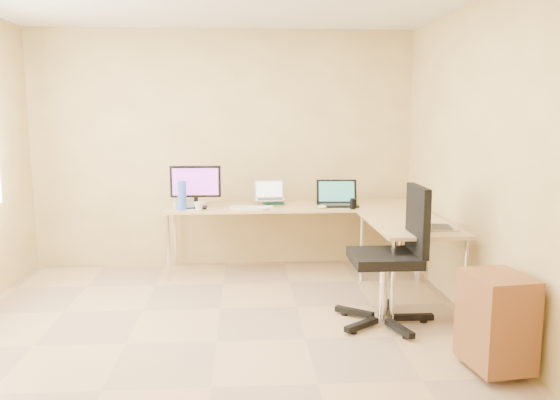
{
  "coord_description": "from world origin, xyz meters",
  "views": [
    {
      "loc": [
        0.21,
        -4.03,
        1.69
      ],
      "look_at": [
        0.55,
        1.1,
        0.9
      ],
      "focal_mm": 36.07,
      "sensor_mm": 36.0,
      "label": 1
    }
  ],
  "objects": [
    {
      "name": "floor",
      "position": [
        0.0,
        0.0,
        0.0
      ],
      "size": [
        4.5,
        4.5,
        0.0
      ],
      "primitive_type": "plane",
      "color": "tan",
      "rests_on": "ground"
    },
    {
      "name": "monitor",
      "position": [
        -0.27,
        1.71,
        0.95
      ],
      "size": [
        0.52,
        0.17,
        0.44
      ],
      "primitive_type": "cube",
      "rotation": [
        0.0,
        0.0,
        0.0
      ],
      "color": "black",
      "rests_on": "desk_main"
    },
    {
      "name": "desk_return",
      "position": [
        1.7,
        0.85,
        0.36
      ],
      "size": [
        0.7,
        1.3,
        0.73
      ],
      "primitive_type": "cube",
      "color": "tan",
      "rests_on": "ground"
    },
    {
      "name": "book_stack",
      "position": [
        0.53,
        2.01,
        0.75
      ],
      "size": [
        0.23,
        0.3,
        0.05
      ],
      "primitive_type": "cube",
      "rotation": [
        0.0,
        0.0,
        0.1
      ],
      "color": "#1B6C5B",
      "rests_on": "desk_main"
    },
    {
      "name": "laptop_center",
      "position": [
        0.49,
        1.89,
        0.88
      ],
      "size": [
        0.33,
        0.26,
        0.2
      ],
      "primitive_type": "cube",
      "rotation": [
        0.0,
        0.0,
        0.06
      ],
      "color": "silver",
      "rests_on": "desk_main"
    },
    {
      "name": "mug",
      "position": [
        -0.23,
        1.55,
        0.77
      ],
      "size": [
        0.11,
        0.11,
        0.09
      ],
      "primitive_type": "imported",
      "rotation": [
        0.0,
        0.0,
        -0.2
      ],
      "color": "silver",
      "rests_on": "desk_main"
    },
    {
      "name": "wall_back",
      "position": [
        0.0,
        2.25,
        1.3
      ],
      "size": [
        4.5,
        0.0,
        4.5
      ],
      "primitive_type": "plane",
      "rotation": [
        1.57,
        0.0,
        0.0
      ],
      "color": "#DDC181",
      "rests_on": "ground"
    },
    {
      "name": "mouse",
      "position": [
        1.01,
        1.6,
        0.75
      ],
      "size": [
        0.1,
        0.07,
        0.04
      ],
      "primitive_type": "ellipsoid",
      "rotation": [
        0.0,
        0.0,
        -0.01
      ],
      "color": "silver",
      "rests_on": "desk_main"
    },
    {
      "name": "papers",
      "position": [
        -0.34,
        1.71,
        0.73
      ],
      "size": [
        0.25,
        0.32,
        0.01
      ],
      "primitive_type": "cube",
      "rotation": [
        0.0,
        0.0,
        -0.21
      ],
      "color": "silver",
      "rests_on": "desk_main"
    },
    {
      "name": "keyboard",
      "position": [
        0.3,
        1.67,
        0.74
      ],
      "size": [
        0.45,
        0.16,
        0.02
      ],
      "primitive_type": "cube",
      "rotation": [
        0.0,
        0.0,
        -0.09
      ],
      "color": "silver",
      "rests_on": "desk_main"
    },
    {
      "name": "office_chair",
      "position": [
        1.33,
        0.29,
        0.5
      ],
      "size": [
        0.69,
        0.69,
        1.14
      ],
      "primitive_type": "cube",
      "rotation": [
        0.0,
        0.0,
        -0.01
      ],
      "color": "black",
      "rests_on": "ground"
    },
    {
      "name": "wall_front",
      "position": [
        0.0,
        -2.25,
        1.3
      ],
      "size": [
        4.5,
        0.0,
        4.5
      ],
      "primitive_type": "plane",
      "rotation": [
        -1.57,
        0.0,
        0.0
      ],
      "color": "#DDC181",
      "rests_on": "ground"
    },
    {
      "name": "desk_fan",
      "position": [
        -0.2,
        2.05,
        0.86
      ],
      "size": [
        0.24,
        0.24,
        0.26
      ],
      "primitive_type": "cylinder",
      "rotation": [
        0.0,
        0.0,
        -0.21
      ],
      "color": "white",
      "rests_on": "desk_main"
    },
    {
      "name": "black_cup",
      "position": [
        1.33,
        1.55,
        0.78
      ],
      "size": [
        0.08,
        0.08,
        0.11
      ],
      "primitive_type": "cylinder",
      "rotation": [
        0.0,
        0.0,
        -0.3
      ],
      "color": "black",
      "rests_on": "desk_main"
    },
    {
      "name": "laptop_black",
      "position": [
        1.2,
        1.76,
        0.86
      ],
      "size": [
        0.44,
        0.34,
        0.27
      ],
      "primitive_type": "cube",
      "rotation": [
        0.0,
        0.0,
        -0.05
      ],
      "color": "black",
      "rests_on": "desk_main"
    },
    {
      "name": "water_bottle",
      "position": [
        -0.4,
        1.59,
        0.88
      ],
      "size": [
        0.11,
        0.11,
        0.3
      ],
      "primitive_type": "cylinder",
      "rotation": [
        0.0,
        0.0,
        0.35
      ],
      "color": "blue",
      "rests_on": "desk_main"
    },
    {
      "name": "white_box",
      "position": [
        -0.4,
        1.71,
        0.77
      ],
      "size": [
        0.22,
        0.19,
        0.07
      ],
      "primitive_type": "cube",
      "rotation": [
        0.0,
        0.0,
        0.28
      ],
      "color": "beige",
      "rests_on": "desk_main"
    },
    {
      "name": "laptop_return",
      "position": [
        1.85,
        0.53,
        0.85
      ],
      "size": [
        0.4,
        0.33,
        0.24
      ],
      "primitive_type": "cube",
      "rotation": [
        0.0,
        0.0,
        1.43
      ],
      "color": "#A7A7A7",
      "rests_on": "desk_return"
    },
    {
      "name": "wall_right",
      "position": [
        2.1,
        0.0,
        1.3
      ],
      "size": [
        0.0,
        4.5,
        4.5
      ],
      "primitive_type": "plane",
      "rotation": [
        1.57,
        0.0,
        -1.57
      ],
      "color": "#DDC181",
      "rests_on": "ground"
    },
    {
      "name": "cd_stack",
      "position": [
        0.42,
        1.55,
        0.74
      ],
      "size": [
        0.13,
        0.13,
        0.03
      ],
      "primitive_type": "cylinder",
      "rotation": [
        0.0,
        0.0,
        0.28
      ],
      "color": "white",
      "rests_on": "desk_main"
    },
    {
      "name": "cabinet",
      "position": [
        1.85,
        -0.63,
        0.36
      ],
      "size": [
        0.41,
        0.48,
        0.61
      ],
      "primitive_type": "cube",
      "rotation": [
        0.0,
        0.0,
        0.12
      ],
      "color": "#A76B38",
      "rests_on": "ground"
    },
    {
      "name": "desk_main",
      "position": [
        0.72,
        1.85,
        0.36
      ],
      "size": [
        2.65,
        0.7,
        0.73
      ],
      "primitive_type": "cube",
      "color": "tan",
      "rests_on": "ground"
    }
  ]
}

